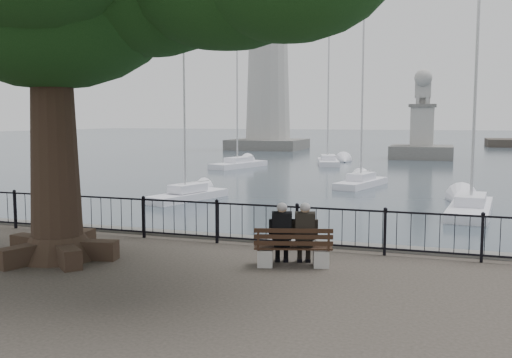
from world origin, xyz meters
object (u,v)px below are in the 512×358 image
at_px(person_left, 282,236).
at_px(lion_monument, 422,136).
at_px(bench, 293,253).
at_px(person_right, 305,236).
at_px(lighthouse, 268,58).

height_order(person_left, lion_monument, lion_monument).
relative_size(bench, person_right, 1.25).
relative_size(person_left, person_right, 1.00).
bearing_deg(person_left, lighthouse, 107.35).
distance_m(bench, lion_monument, 49.03).
bearing_deg(bench, person_left, 173.99).
relative_size(person_left, lion_monument, 0.15).
xyz_separation_m(person_left, lighthouse, (-19.07, 61.05, 10.34)).
distance_m(lighthouse, lion_monument, 25.29).
xyz_separation_m(person_left, lion_monument, (0.93, 48.99, 0.65)).
bearing_deg(bench, person_right, 36.93).
distance_m(person_right, lighthouse, 64.81).
height_order(bench, lighthouse, lighthouse).
bearing_deg(person_left, bench, -6.01).
bearing_deg(lion_monument, bench, -90.79).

